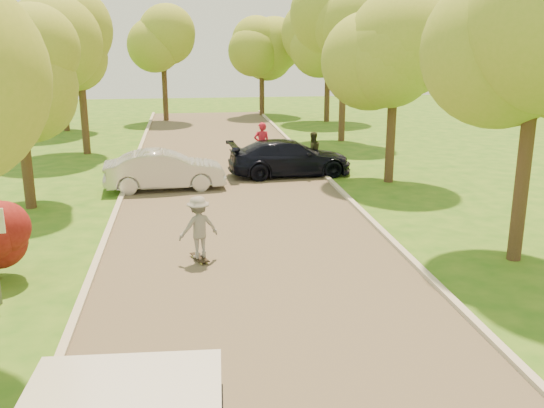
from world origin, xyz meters
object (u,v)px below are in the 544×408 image
silver_sedan (165,170)px  person_olive (312,151)px  person_striped (262,144)px  skateboarder (199,227)px  dark_sedan (290,158)px  longboard (200,258)px

silver_sedan → person_olive: bearing=-71.4°
silver_sedan → person_striped: (4.20, 3.70, 0.25)m
silver_sedan → person_striped: bearing=-52.7°
silver_sedan → person_striped: 5.60m
skateboarder → person_olive: size_ratio=0.98×
person_striped → dark_sedan: bearing=112.8°
longboard → person_striped: 12.10m
silver_sedan → dark_sedan: size_ratio=0.88×
longboard → person_striped: (3.11, 11.66, 0.91)m
silver_sedan → skateboarder: (1.10, -7.96, 0.18)m
silver_sedan → longboard: silver_sedan is taller
silver_sedan → dark_sedan: (5.14, 1.72, 0.00)m
skateboarder → person_striped: 12.07m
silver_sedan → longboard: 8.07m
longboard → person_olive: 11.84m
person_striped → longboard: bearing=72.5°
dark_sedan → longboard: dark_sedan is taller
skateboarder → person_striped: (3.11, 11.66, 0.07)m
silver_sedan → longboard: bearing=-176.3°
silver_sedan → person_olive: person_olive is taller
silver_sedan → dark_sedan: dark_sedan is taller
skateboarder → silver_sedan: bearing=-102.7°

